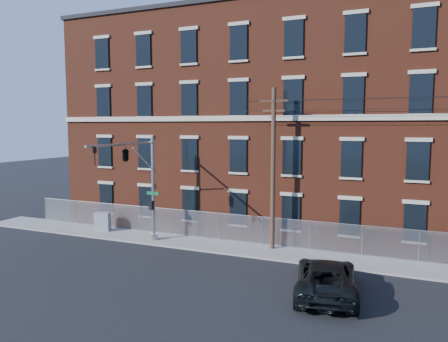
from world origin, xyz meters
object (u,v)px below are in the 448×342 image
utility_pole_near (273,166)px  utility_cabinet (103,222)px  traffic_signal_mast (132,165)px  pickup_truck (326,278)px

utility_pole_near → utility_cabinet: 13.59m
traffic_signal_mast → pickup_truck: (12.35, -2.53, -4.58)m
pickup_truck → utility_pole_near: bearing=-63.6°
pickup_truck → utility_cabinet: 18.01m
traffic_signal_mast → utility_pole_near: bearing=23.1°
utility_pole_near → utility_cabinet: (-12.80, -0.47, -4.54)m
pickup_truck → utility_cabinet: (-17.16, 5.48, -0.01)m
pickup_truck → utility_cabinet: size_ratio=4.27×
utility_pole_near → utility_cabinet: utility_pole_near is taller
traffic_signal_mast → pickup_truck: traffic_signal_mast is taller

